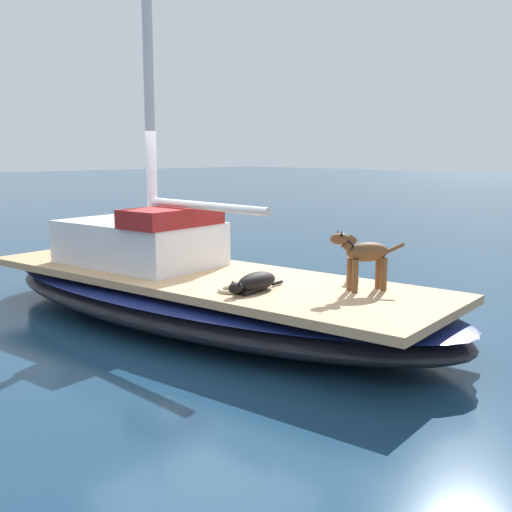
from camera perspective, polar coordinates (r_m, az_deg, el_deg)
name	(u,v)px	position (r m, az deg, el deg)	size (l,w,h in m)	color
ground_plane	(202,323)	(8.30, -4.92, -6.07)	(120.00, 120.00, 0.00)	navy
sailboat_main	(202,298)	(8.22, -4.95, -3.82)	(3.37, 7.49, 0.66)	black
cabin_house	(142,240)	(8.88, -10.35, 1.46)	(1.66, 2.37, 0.84)	silver
dog_brown	(364,254)	(7.15, 9.82, 0.16)	(0.87, 0.50, 0.70)	brown
dog_black	(255,282)	(7.06, -0.11, -2.43)	(0.95, 0.33, 0.22)	black
deck_winch	(352,274)	(7.65, 8.80, -1.67)	(0.16, 0.16, 0.21)	#B7B7BC
coiled_rope	(232,290)	(7.09, -2.20, -3.09)	(0.32, 0.32, 0.04)	beige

